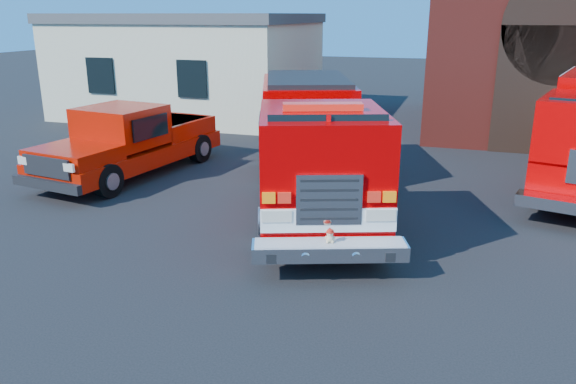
% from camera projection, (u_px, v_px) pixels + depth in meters
% --- Properties ---
extents(ground, '(100.00, 100.00, 0.00)m').
position_uv_depth(ground, '(306.00, 236.00, 11.45)').
color(ground, black).
rests_on(ground, ground).
extents(side_building, '(10.20, 8.20, 4.35)m').
position_uv_depth(side_building, '(193.00, 63.00, 25.18)').
color(side_building, beige).
rests_on(side_building, ground).
extents(fire_engine, '(5.25, 9.21, 2.74)m').
position_uv_depth(fire_engine, '(312.00, 141.00, 13.39)').
color(fire_engine, black).
rests_on(fire_engine, ground).
extents(pickup_truck, '(3.02, 6.20, 1.95)m').
position_uv_depth(pickup_truck, '(130.00, 142.00, 15.62)').
color(pickup_truck, black).
rests_on(pickup_truck, ground).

